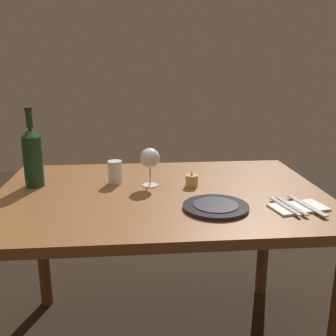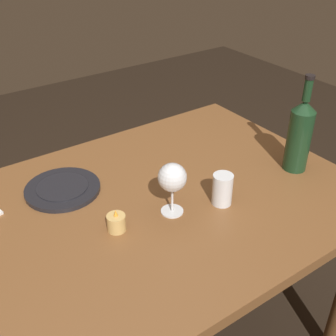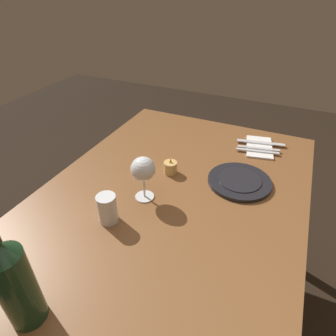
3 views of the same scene
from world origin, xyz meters
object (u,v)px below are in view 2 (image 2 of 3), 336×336
at_px(wine_glass_left, 172,179).
at_px(votive_candle, 116,223).
at_px(water_tumbler, 222,191).
at_px(dinner_plate, 63,189).
at_px(wine_bottle, 300,134).

distance_m(wine_glass_left, votive_candle, 0.20).
bearing_deg(water_tumbler, dinner_plate, -42.22).
xyz_separation_m(wine_bottle, votive_candle, (0.65, -0.06, -0.11)).
xyz_separation_m(wine_glass_left, votive_candle, (0.17, -0.02, -0.09)).
height_order(wine_bottle, water_tumbler, wine_bottle).
relative_size(wine_bottle, votive_candle, 4.88).
bearing_deg(water_tumbler, wine_glass_left, -18.43).
relative_size(wine_glass_left, votive_candle, 2.40).
xyz_separation_m(wine_glass_left, wine_bottle, (-0.48, 0.04, 0.01)).
bearing_deg(dinner_plate, wine_glass_left, 127.71).
bearing_deg(votive_candle, dinner_plate, -79.79).
bearing_deg(wine_bottle, dinner_plate, -24.82).
bearing_deg(votive_candle, wine_glass_left, 172.76).
height_order(wine_bottle, dinner_plate, wine_bottle).
bearing_deg(water_tumbler, wine_bottle, -178.41).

